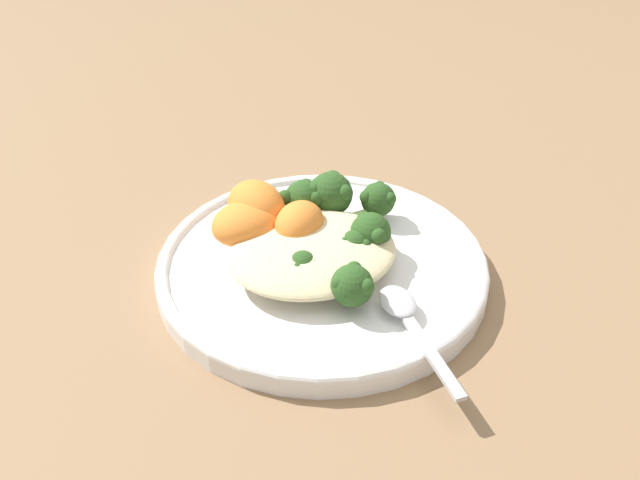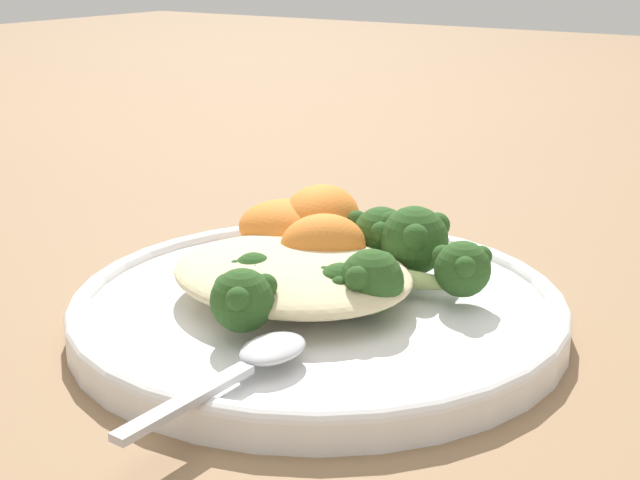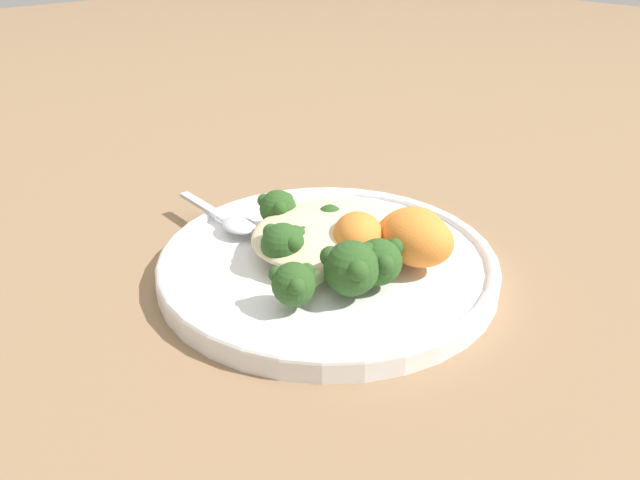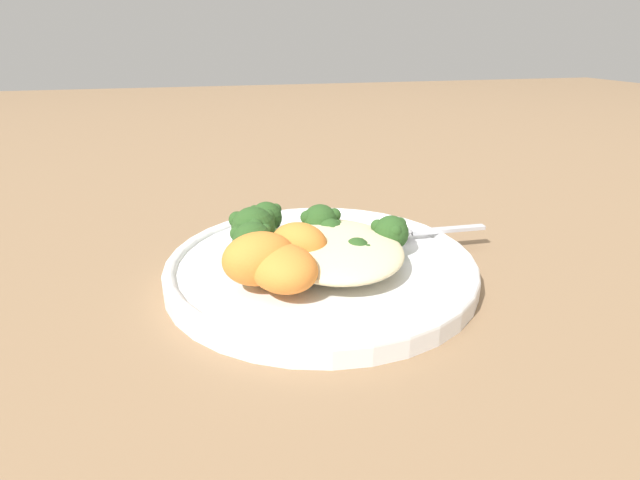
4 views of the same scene
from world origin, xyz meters
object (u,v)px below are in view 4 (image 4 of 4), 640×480
object	(u,v)px
broccoli_stalk_6	(260,244)
broccoli_stalk_1	(377,238)
broccoli_stalk_4	(272,224)
sweet_potato_chunk_3	(283,268)
broccoli_stalk_2	(323,241)
broccoli_stalk_5	(262,233)
spoon	(406,231)
quinoa_mound	(331,249)
sweet_potato_chunk_2	(299,245)
sweet_potato_chunk_0	(287,266)
sweet_potato_chunk_1	(259,259)
broccoli_stalk_0	(346,254)
broccoli_stalk_3	(318,230)
plate	(321,266)

from	to	relation	value
broccoli_stalk_6	broccoli_stalk_1	bearing A→B (deg)	-155.22
broccoli_stalk_4	sweet_potato_chunk_3	xyz separation A→B (m)	(-0.12, 0.01, 0.00)
broccoli_stalk_2	broccoli_stalk_5	bearing A→B (deg)	111.27
broccoli_stalk_5	spoon	xyz separation A→B (m)	(0.01, -0.15, -0.02)
broccoli_stalk_6	broccoli_stalk_5	bearing A→B (deg)	-75.54
quinoa_mound	broccoli_stalk_4	world-z (taller)	broccoli_stalk_4
quinoa_mound	sweet_potato_chunk_2	distance (m)	0.03
broccoli_stalk_4	sweet_potato_chunk_0	distance (m)	0.11
broccoli_stalk_2	sweet_potato_chunk_1	size ratio (longest dim) A/B	1.29
sweet_potato_chunk_1	broccoli_stalk_0	bearing A→B (deg)	-79.55
broccoli_stalk_1	sweet_potato_chunk_3	world-z (taller)	sweet_potato_chunk_3
broccoli_stalk_1	sweet_potato_chunk_1	size ratio (longest dim) A/B	1.83
sweet_potato_chunk_2	broccoli_stalk_3	bearing A→B (deg)	-33.74
broccoli_stalk_4	broccoli_stalk_6	size ratio (longest dim) A/B	1.29
sweet_potato_chunk_2	sweet_potato_chunk_1	bearing A→B (deg)	123.96
sweet_potato_chunk_0	spoon	xyz separation A→B (m)	(0.08, -0.14, -0.01)
broccoli_stalk_3	sweet_potato_chunk_0	world-z (taller)	broccoli_stalk_3
broccoli_stalk_4	plate	bearing A→B (deg)	-162.73
plate	quinoa_mound	world-z (taller)	quinoa_mound
plate	broccoli_stalk_6	bearing A→B (deg)	87.30
broccoli_stalk_0	broccoli_stalk_2	distance (m)	0.04
broccoli_stalk_2	sweet_potato_chunk_1	distance (m)	0.09
sweet_potato_chunk_2	quinoa_mound	bearing A→B (deg)	-88.04
broccoli_stalk_0	broccoli_stalk_5	bearing A→B (deg)	154.60
broccoli_stalk_2	spoon	xyz separation A→B (m)	(0.02, -0.10, -0.01)
sweet_potato_chunk_3	broccoli_stalk_3	bearing A→B (deg)	-31.45
broccoli_stalk_6	quinoa_mound	bearing A→B (deg)	-164.89
broccoli_stalk_0	spoon	world-z (taller)	broccoli_stalk_0
broccoli_stalk_1	broccoli_stalk_3	bearing A→B (deg)	134.02
broccoli_stalk_1	sweet_potato_chunk_3	size ratio (longest dim) A/B	1.70
broccoli_stalk_0	broccoli_stalk_5	size ratio (longest dim) A/B	0.76
broccoli_stalk_4	sweet_potato_chunk_3	size ratio (longest dim) A/B	1.77
plate	sweet_potato_chunk_0	distance (m)	0.07
broccoli_stalk_5	broccoli_stalk_6	bearing A→B (deg)	126.09
broccoli_stalk_0	broccoli_stalk_6	xyz separation A→B (m)	(0.03, 0.08, 0.01)
plate	broccoli_stalk_5	xyz separation A→B (m)	(0.02, 0.05, 0.03)
plate	broccoli_stalk_5	bearing A→B (deg)	65.81
plate	broccoli_stalk_1	world-z (taller)	broccoli_stalk_1
sweet_potato_chunk_0	sweet_potato_chunk_3	size ratio (longest dim) A/B	0.73
broccoli_stalk_3	spoon	distance (m)	0.10
broccoli_stalk_3	sweet_potato_chunk_1	bearing A→B (deg)	158.88
sweet_potato_chunk_2	sweet_potato_chunk_3	distance (m)	0.05
broccoli_stalk_4	broccoli_stalk_6	world-z (taller)	broccoli_stalk_6
broccoli_stalk_2	sweet_potato_chunk_0	size ratio (longest dim) A/B	1.64
broccoli_stalk_3	broccoli_stalk_1	bearing A→B (deg)	-100.67
broccoli_stalk_2	broccoli_stalk_6	size ratio (longest dim) A/B	0.87
broccoli_stalk_1	spoon	xyz separation A→B (m)	(0.04, -0.05, -0.01)
plate	broccoli_stalk_1	distance (m)	0.06
broccoli_stalk_4	sweet_potato_chunk_0	bearing A→B (deg)	163.10
broccoli_stalk_1	sweet_potato_chunk_1	distance (m)	0.13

